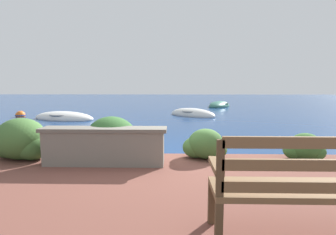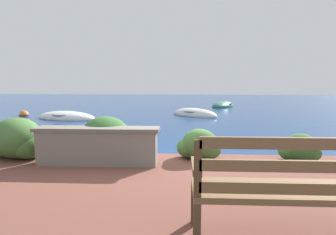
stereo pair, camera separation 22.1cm
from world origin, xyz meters
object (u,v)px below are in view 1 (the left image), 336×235
park_bench (309,185)px  mooring_buoy (20,115)px  rowboat_nearest (64,118)px  rowboat_far (219,106)px  rowboat_mid (192,115)px

park_bench → mooring_buoy: bearing=130.5°
rowboat_nearest → mooring_buoy: size_ratio=6.68×
rowboat_far → rowboat_nearest: bearing=-22.7°
park_bench → mooring_buoy: (-8.65, 10.41, -0.63)m
park_bench → mooring_buoy: 13.55m
rowboat_nearest → mooring_buoy: (-2.49, 0.83, 0.02)m
rowboat_mid → rowboat_far: 6.22m
rowboat_nearest → park_bench: bearing=-40.1°
rowboat_far → mooring_buoy: 12.58m
rowboat_far → park_bench: bearing=18.7°
rowboat_far → mooring_buoy: (-10.78, -6.48, 0.02)m
rowboat_nearest → mooring_buoy: bearing=178.9°
rowboat_nearest → rowboat_far: bearing=58.6°
park_bench → rowboat_mid: 11.14m
park_bench → mooring_buoy: size_ratio=3.29×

